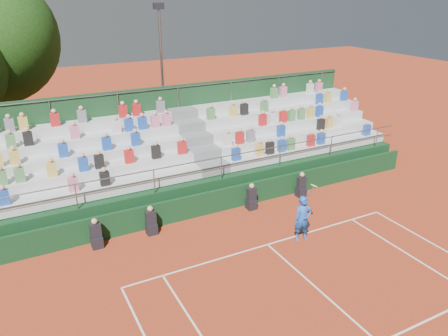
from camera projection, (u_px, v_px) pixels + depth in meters
ground at (268, 245)px, 16.17m from camera, size 90.00×90.00×0.00m
courtside_wall at (227, 199)px, 18.61m from camera, size 20.00×0.15×1.00m
line_officials at (207, 209)px, 17.75m from camera, size 9.59×0.40×1.19m
grandstand at (196, 161)px, 21.04m from camera, size 20.00×5.20×4.40m
tennis_player at (303, 218)px, 16.18m from camera, size 0.90×0.59×2.22m
floodlight_mast at (162, 64)px, 25.50m from camera, size 0.60×0.25×8.08m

